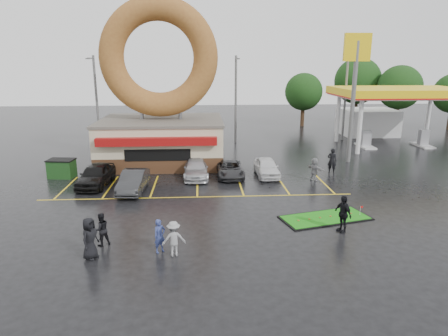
{
  "coord_description": "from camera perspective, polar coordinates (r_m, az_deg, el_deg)",
  "views": [
    {
      "loc": [
        0.26,
        -20.8,
        8.34
      ],
      "look_at": [
        1.65,
        2.25,
        2.2
      ],
      "focal_mm": 32.0,
      "sensor_mm": 36.0,
      "label": 1
    }
  ],
  "objects": [
    {
      "name": "person_cameraman",
      "position": [
        21.08,
        16.62,
        -6.27
      ],
      "size": [
        0.85,
        1.21,
        1.91
      ],
      "primitive_type": "imported",
      "rotation": [
        0.0,
        0.0,
        -1.19
      ],
      "color": "black",
      "rests_on": "ground"
    },
    {
      "name": "tree_far_d",
      "position": [
        54.69,
        11.31,
        10.62
      ],
      "size": [
        4.9,
        4.9,
        7.0
      ],
      "color": "#332114",
      "rests_on": "ground"
    },
    {
      "name": "tree_far_c",
      "position": [
        59.01,
        18.57,
        11.71
      ],
      "size": [
        6.3,
        6.3,
        9.0
      ],
      "color": "#332114",
      "rests_on": "ground"
    },
    {
      "name": "person_walker_near",
      "position": [
        29.58,
        12.79,
        -0.19
      ],
      "size": [
        1.2,
        1.59,
        1.67
      ],
      "primitive_type": "imported",
      "rotation": [
        0.0,
        0.0,
        2.09
      ],
      "color": "gray",
      "rests_on": "ground"
    },
    {
      "name": "ground",
      "position": [
        22.41,
        -3.89,
        -7.0
      ],
      "size": [
        120.0,
        120.0,
        0.0
      ],
      "primitive_type": "plane",
      "color": "black",
      "rests_on": "ground"
    },
    {
      "name": "shell_sign",
      "position": [
        35.2,
        18.23,
        12.6
      ],
      "size": [
        2.2,
        0.36,
        10.6
      ],
      "color": "slate",
      "rests_on": "ground"
    },
    {
      "name": "car_silver",
      "position": [
        29.81,
        -4.03,
        -0.12
      ],
      "size": [
        1.85,
        4.42,
        1.28
      ],
      "primitive_type": "imported",
      "rotation": [
        0.0,
        0.0,
        0.01
      ],
      "color": "#B0B1B6",
      "rests_on": "ground"
    },
    {
      "name": "putting_green",
      "position": [
        22.84,
        14.27,
        -6.91
      ],
      "size": [
        5.26,
        3.3,
        0.61
      ],
      "color": "black",
      "rests_on": "ground"
    },
    {
      "name": "person_blackjkt",
      "position": [
        19.67,
        -17.14,
        -8.36
      ],
      "size": [
        0.97,
        0.92,
        1.59
      ],
      "primitive_type": "imported",
      "rotation": [
        0.0,
        0.0,
        3.7
      ],
      "color": "black",
      "rests_on": "ground"
    },
    {
      "name": "donut_shop",
      "position": [
        34.15,
        -8.99,
        8.19
      ],
      "size": [
        10.2,
        8.7,
        13.5
      ],
      "color": "#472B19",
      "rests_on": "ground"
    },
    {
      "name": "tree_far_a",
      "position": [
        57.04,
        23.81,
        10.49
      ],
      "size": [
        5.6,
        5.6,
        8.0
      ],
      "color": "#332114",
      "rests_on": "ground"
    },
    {
      "name": "dumpster",
      "position": [
        32.04,
        -22.17,
        -0.12
      ],
      "size": [
        1.93,
        1.41,
        1.3
      ],
      "primitive_type": "cube",
      "rotation": [
        0.0,
        0.0,
        -0.12
      ],
      "color": "#1D481B",
      "rests_on": "ground"
    },
    {
      "name": "car_dgrey",
      "position": [
        27.12,
        -12.82,
        -1.86
      ],
      "size": [
        1.73,
        4.33,
        1.4
      ],
      "primitive_type": "imported",
      "rotation": [
        0.0,
        0.0,
        -0.06
      ],
      "color": "#29292B",
      "rests_on": "ground"
    },
    {
      "name": "person_hoodie",
      "position": [
        17.98,
        -7.2,
        -9.99
      ],
      "size": [
        1.14,
        0.78,
        1.62
      ],
      "primitive_type": "imported",
      "rotation": [
        0.0,
        0.0,
        3.32
      ],
      "color": "gray",
      "rests_on": "ground"
    },
    {
      "name": "person_blue",
      "position": [
        18.41,
        -9.18,
        -9.55
      ],
      "size": [
        0.68,
        0.64,
        1.56
      ],
      "primitive_type": "imported",
      "rotation": [
        0.0,
        0.0,
        0.66
      ],
      "color": "navy",
      "rests_on": "ground"
    },
    {
      "name": "car_grey",
      "position": [
        29.9,
        0.85,
        -0.15
      ],
      "size": [
        1.99,
        4.22,
        1.17
      ],
      "primitive_type": "imported",
      "rotation": [
        0.0,
        0.0,
        0.01
      ],
      "color": "#2B2B2D",
      "rests_on": "ground"
    },
    {
      "name": "car_white",
      "position": [
        30.21,
        6.11,
        0.12
      ],
      "size": [
        1.67,
        4.02,
        1.36
      ],
      "primitive_type": "imported",
      "rotation": [
        0.0,
        0.0,
        0.02
      ],
      "color": "silver",
      "rests_on": "ground"
    },
    {
      "name": "person_bystander",
      "position": [
        18.51,
        -18.63,
        -9.5
      ],
      "size": [
        0.89,
        1.08,
        1.89
      ],
      "primitive_type": "imported",
      "rotation": [
        0.0,
        0.0,
        1.2
      ],
      "color": "black",
      "rests_on": "ground"
    },
    {
      "name": "gas_station",
      "position": [
        46.4,
        21.98,
        8.09
      ],
      "size": [
        12.3,
        13.65,
        5.9
      ],
      "color": "silver",
      "rests_on": "ground"
    },
    {
      "name": "streetlight_mid",
      "position": [
        42.03,
        1.7,
        10.03
      ],
      "size": [
        0.4,
        2.21,
        9.0
      ],
      "color": "slate",
      "rests_on": "ground"
    },
    {
      "name": "streetlight_left",
      "position": [
        42.14,
        -17.77,
        9.35
      ],
      "size": [
        0.4,
        2.21,
        9.0
      ],
      "color": "slate",
      "rests_on": "ground"
    },
    {
      "name": "streetlight_right",
      "position": [
        45.66,
        16.98,
        9.79
      ],
      "size": [
        0.4,
        2.21,
        9.0
      ],
      "color": "slate",
      "rests_on": "ground"
    },
    {
      "name": "car_black",
      "position": [
        29.03,
        -17.83,
        -0.96
      ],
      "size": [
        2.19,
        4.66,
        1.54
      ],
      "primitive_type": "imported",
      "rotation": [
        0.0,
        0.0,
        -0.08
      ],
      "color": "black",
      "rests_on": "ground"
    },
    {
      "name": "person_walker_far",
      "position": [
        31.89,
        15.17,
        1.01
      ],
      "size": [
        0.84,
        0.72,
        1.95
      ],
      "primitive_type": "imported",
      "rotation": [
        0.0,
        0.0,
        2.71
      ],
      "color": "black",
      "rests_on": "ground"
    }
  ]
}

